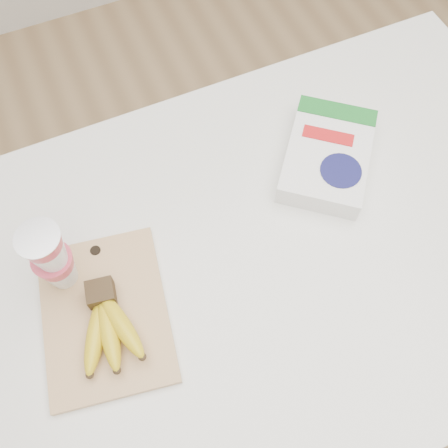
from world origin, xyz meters
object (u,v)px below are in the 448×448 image
(table, at_px, (265,316))
(cutting_board, at_px, (105,314))
(bananas, at_px, (108,325))
(cereal_box, at_px, (327,156))
(yogurt_stack, at_px, (51,257))

(table, bearing_deg, cutting_board, 179.78)
(table, xyz_separation_m, bananas, (-0.36, -0.03, 0.52))
(table, relative_size, cutting_board, 4.29)
(bananas, relative_size, cereal_box, 0.59)
(cutting_board, bearing_deg, cereal_box, 23.69)
(bananas, height_order, cereal_box, bananas)
(cutting_board, bearing_deg, bananas, -79.39)
(cutting_board, height_order, cereal_box, cereal_box)
(bananas, relative_size, yogurt_stack, 1.00)
(yogurt_stack, bearing_deg, cereal_box, 3.70)
(table, xyz_separation_m, yogurt_stack, (-0.40, 0.09, 0.59))
(table, distance_m, cereal_box, 0.55)
(table, relative_size, yogurt_stack, 7.49)
(bananas, distance_m, cereal_box, 0.55)
(cereal_box, bearing_deg, table, -102.52)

